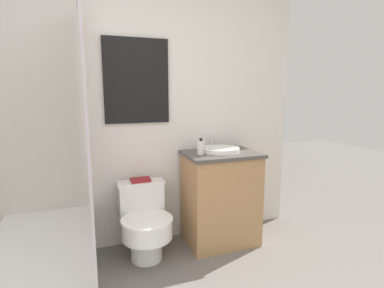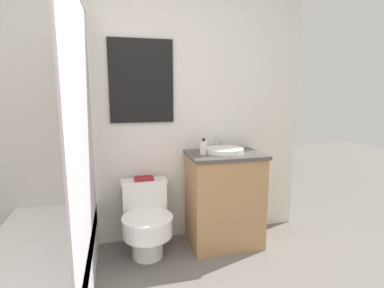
% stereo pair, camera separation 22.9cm
% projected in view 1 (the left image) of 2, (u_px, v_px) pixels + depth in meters
% --- Properties ---
extents(wall_back, '(3.07, 0.07, 2.50)m').
position_uv_depth(wall_back, '(134.00, 104.00, 2.56)').
color(wall_back, silver).
rests_on(wall_back, ground_plane).
extents(shower_area, '(0.65, 1.47, 1.98)m').
position_uv_depth(shower_area, '(44.00, 276.00, 1.80)').
color(shower_area, white).
rests_on(shower_area, ground_plane).
extents(toilet, '(0.41, 0.52, 0.61)m').
position_uv_depth(toilet, '(145.00, 223.00, 2.46)').
color(toilet, white).
rests_on(toilet, ground_plane).
extents(vanity, '(0.65, 0.47, 0.83)m').
position_uv_depth(vanity, '(221.00, 198.00, 2.69)').
color(vanity, '#AD7F51').
rests_on(vanity, ground_plane).
extents(sink, '(0.33, 0.37, 0.13)m').
position_uv_depth(sink, '(220.00, 150.00, 2.64)').
color(sink, white).
rests_on(sink, vanity).
extents(soap_bottle, '(0.06, 0.06, 0.14)m').
position_uv_depth(soap_bottle, '(201.00, 147.00, 2.54)').
color(soap_bottle, silver).
rests_on(soap_bottle, vanity).
extents(book_on_tank, '(0.16, 0.11, 0.02)m').
position_uv_depth(book_on_tank, '(141.00, 180.00, 2.54)').
color(book_on_tank, maroon).
rests_on(book_on_tank, toilet).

